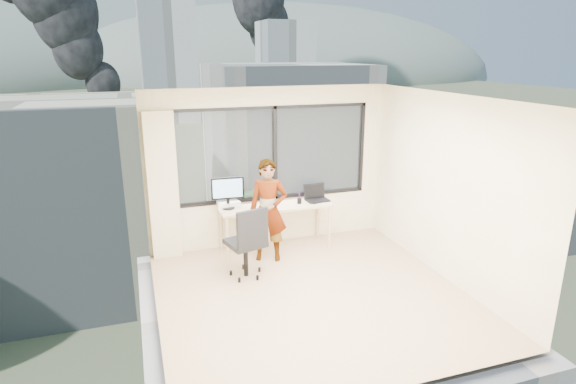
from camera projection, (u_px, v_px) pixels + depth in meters
name	position (u px, v px, depth m)	size (l,w,h in m)	color
floor	(311.00, 294.00, 6.36)	(4.00, 4.00, 0.01)	tan
ceiling	(314.00, 98.00, 5.61)	(4.00, 4.00, 0.01)	white
wall_front	(395.00, 268.00, 4.17)	(4.00, 0.01, 2.60)	beige
wall_left	(149.00, 219.00, 5.38)	(0.01, 4.00, 2.60)	beige
wall_right	(447.00, 188.00, 6.59)	(0.01, 4.00, 2.60)	beige
window_wall	(272.00, 153.00, 7.76)	(3.30, 0.16, 1.55)	black
curtain	(163.00, 186.00, 7.22)	(0.45, 0.14, 2.30)	beige
desk	(275.00, 226.00, 7.76)	(1.80, 0.60, 0.75)	beige
chair	(245.00, 241.00, 6.73)	(0.56, 0.56, 1.09)	black
person	(268.00, 211.00, 7.23)	(0.58, 0.38, 1.59)	#2D2D33
monitor	(228.00, 193.00, 7.40)	(0.52, 0.11, 0.52)	black
game_console	(229.00, 203.00, 7.59)	(0.32, 0.27, 0.08)	white
laptop	(317.00, 194.00, 7.82)	(0.37, 0.39, 0.24)	black
cellphone	(316.00, 203.00, 7.71)	(0.10, 0.05, 0.01)	black
pen_cup	(299.00, 201.00, 7.70)	(0.07, 0.07, 0.09)	black
handbag	(316.00, 190.00, 8.08)	(0.27, 0.13, 0.20)	#0D5152
exterior_ground	(140.00, 122.00, 119.53)	(400.00, 400.00, 0.04)	#515B3D
near_bldg_a	(35.00, 203.00, 32.94)	(16.00, 12.00, 14.00)	#F4EFCC
near_bldg_b	(286.00, 149.00, 46.26)	(14.00, 13.00, 16.00)	white
near_bldg_c	(506.00, 189.00, 43.44)	(12.00, 10.00, 10.00)	#F4EFCC
far_tower_b	(168.00, 60.00, 117.66)	(13.00, 13.00, 30.00)	silver
far_tower_c	(285.00, 65.00, 147.58)	(15.00, 15.00, 26.00)	silver
hill_b	(280.00, 77.00, 331.63)	(300.00, 220.00, 96.00)	slate
tree_b	(261.00, 285.00, 26.65)	(7.60, 7.60, 9.00)	#1B521C
tree_c	(367.00, 166.00, 51.95)	(8.40, 8.40, 10.00)	#1B521C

